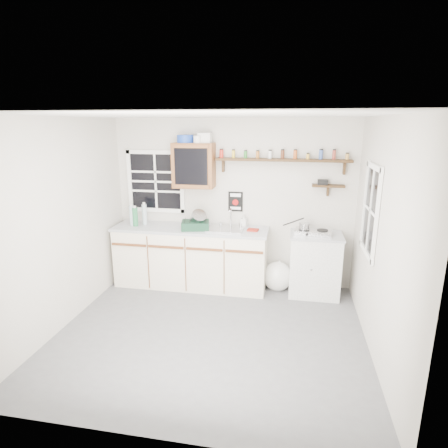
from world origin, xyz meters
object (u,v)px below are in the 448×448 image
object	(u,v)px
upper_cabinet	(194,165)
spice_shelf	(282,159)
main_cabinet	(191,257)
dish_rack	(196,223)
right_cabinet	(315,264)
hotplate	(313,232)

from	to	relation	value
upper_cabinet	spice_shelf	xyz separation A→B (m)	(1.27, 0.07, 0.10)
main_cabinet	spice_shelf	size ratio (longest dim) A/B	1.21
dish_rack	right_cabinet	bearing A→B (deg)	-9.22
main_cabinet	spice_shelf	distance (m)	1.98
right_cabinet	hotplate	size ratio (longest dim) A/B	1.70
spice_shelf	hotplate	world-z (taller)	spice_shelf
main_cabinet	upper_cabinet	world-z (taller)	upper_cabinet
main_cabinet	spice_shelf	world-z (taller)	spice_shelf
hotplate	main_cabinet	bearing A→B (deg)	-172.29
upper_cabinet	spice_shelf	world-z (taller)	upper_cabinet
main_cabinet	upper_cabinet	distance (m)	1.37
spice_shelf	hotplate	bearing A→B (deg)	-23.46
upper_cabinet	main_cabinet	bearing A→B (deg)	-103.68
spice_shelf	hotplate	size ratio (longest dim) A/B	3.56
hotplate	right_cabinet	bearing A→B (deg)	29.06
main_cabinet	upper_cabinet	xyz separation A→B (m)	(0.03, 0.14, 1.36)
dish_rack	upper_cabinet	bearing A→B (deg)	98.26
upper_cabinet	spice_shelf	bearing A→B (deg)	3.12
right_cabinet	dish_rack	size ratio (longest dim) A/B	2.03
main_cabinet	dish_rack	size ratio (longest dim) A/B	5.15
hotplate	dish_rack	bearing A→B (deg)	-170.18
right_cabinet	dish_rack	xyz separation A→B (m)	(-1.72, -0.09, 0.56)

